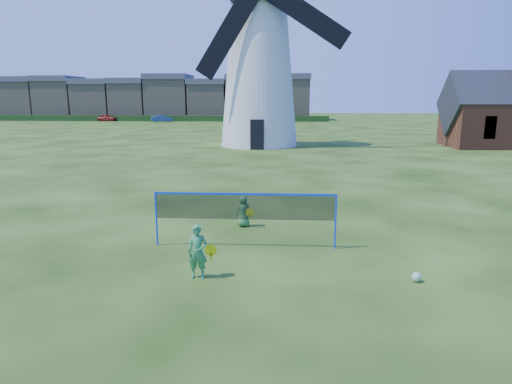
{
  "coord_description": "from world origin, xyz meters",
  "views": [
    {
      "loc": [
        0.9,
        -11.72,
        4.12
      ],
      "look_at": [
        0.2,
        0.5,
        1.5
      ],
      "focal_mm": 31.1,
      "sensor_mm": 36.0,
      "label": 1
    }
  ],
  "objects_px": {
    "play_ball": "(416,277)",
    "car_left": "(107,118)",
    "windmill": "(259,64)",
    "player_girl": "(198,252)",
    "player_boy": "(244,211)",
    "car_right": "(162,118)",
    "badminton_net": "(245,207)"
  },
  "relations": [
    {
      "from": "windmill",
      "to": "player_girl",
      "type": "height_order",
      "value": "windmill"
    },
    {
      "from": "player_girl",
      "to": "player_boy",
      "type": "bearing_deg",
      "value": 81.17
    },
    {
      "from": "play_ball",
      "to": "car_right",
      "type": "bearing_deg",
      "value": 109.69
    },
    {
      "from": "play_ball",
      "to": "car_left",
      "type": "height_order",
      "value": "car_left"
    },
    {
      "from": "windmill",
      "to": "player_boy",
      "type": "height_order",
      "value": "windmill"
    },
    {
      "from": "badminton_net",
      "to": "player_girl",
      "type": "height_order",
      "value": "badminton_net"
    },
    {
      "from": "player_boy",
      "to": "car_left",
      "type": "xyz_separation_m",
      "value": [
        -29.5,
        63.53,
        0.07
      ]
    },
    {
      "from": "player_girl",
      "to": "play_ball",
      "type": "height_order",
      "value": "player_girl"
    },
    {
      "from": "player_girl",
      "to": "player_boy",
      "type": "xyz_separation_m",
      "value": [
        0.71,
        4.25,
        -0.12
      ]
    },
    {
      "from": "badminton_net",
      "to": "player_boy",
      "type": "relative_size",
      "value": 4.93
    },
    {
      "from": "player_boy",
      "to": "car_left",
      "type": "relative_size",
      "value": 0.3
    },
    {
      "from": "badminton_net",
      "to": "car_left",
      "type": "bearing_deg",
      "value": 114.38
    },
    {
      "from": "player_boy",
      "to": "car_left",
      "type": "bearing_deg",
      "value": -75.62
    },
    {
      "from": "car_left",
      "to": "badminton_net",
      "type": "bearing_deg",
      "value": -145.93
    },
    {
      "from": "player_girl",
      "to": "player_boy",
      "type": "height_order",
      "value": "player_girl"
    },
    {
      "from": "badminton_net",
      "to": "windmill",
      "type": "bearing_deg",
      "value": 92.05
    },
    {
      "from": "player_girl",
      "to": "car_right",
      "type": "distance_m",
      "value": 68.05
    },
    {
      "from": "player_boy",
      "to": "play_ball",
      "type": "xyz_separation_m",
      "value": [
        4.3,
        -4.19,
        -0.4
      ]
    },
    {
      "from": "player_girl",
      "to": "car_right",
      "type": "height_order",
      "value": "player_girl"
    },
    {
      "from": "windmill",
      "to": "player_girl",
      "type": "xyz_separation_m",
      "value": [
        0.05,
        -28.98,
        -6.26
      ]
    },
    {
      "from": "car_left",
      "to": "car_right",
      "type": "bearing_deg",
      "value": -92.63
    },
    {
      "from": "windmill",
      "to": "car_left",
      "type": "height_order",
      "value": "windmill"
    },
    {
      "from": "badminton_net",
      "to": "player_boy",
      "type": "bearing_deg",
      "value": 95.81
    },
    {
      "from": "play_ball",
      "to": "car_right",
      "type": "height_order",
      "value": "car_right"
    },
    {
      "from": "windmill",
      "to": "badminton_net",
      "type": "bearing_deg",
      "value": -87.95
    },
    {
      "from": "car_right",
      "to": "windmill",
      "type": "bearing_deg",
      "value": -173.07
    },
    {
      "from": "badminton_net",
      "to": "play_ball",
      "type": "height_order",
      "value": "badminton_net"
    },
    {
      "from": "play_ball",
      "to": "player_boy",
      "type": "bearing_deg",
      "value": 135.75
    },
    {
      "from": "badminton_net",
      "to": "car_left",
      "type": "xyz_separation_m",
      "value": [
        -29.71,
        65.53,
        -0.56
      ]
    },
    {
      "from": "badminton_net",
      "to": "car_left",
      "type": "relative_size",
      "value": 1.49
    },
    {
      "from": "windmill",
      "to": "player_boy",
      "type": "xyz_separation_m",
      "value": [
        0.75,
        -24.73,
        -6.38
      ]
    },
    {
      "from": "car_right",
      "to": "player_boy",
      "type": "bearing_deg",
      "value": 177.56
    }
  ]
}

